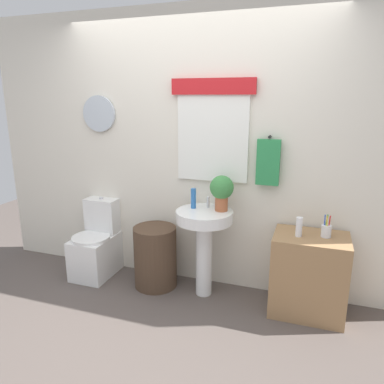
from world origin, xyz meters
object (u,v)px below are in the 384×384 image
object	(u,v)px
soap_bottle	(193,198)
potted_plant	(222,190)
lotion_bottle	(299,227)
wooden_cabinet	(308,275)
laundry_hamper	(155,257)
pedestal_sink	(204,233)
toilet	(97,246)
toothbrush_cup	(326,231)

from	to	relation	value
soap_bottle	potted_plant	world-z (taller)	potted_plant
potted_plant	lotion_bottle	size ratio (longest dim) A/B	1.97
wooden_cabinet	soap_bottle	distance (m)	1.19
soap_bottle	potted_plant	size ratio (longest dim) A/B	0.58
laundry_hamper	wooden_cabinet	bearing A→B (deg)	0.00
pedestal_sink	soap_bottle	bearing A→B (deg)	157.38
laundry_hamper	potted_plant	world-z (taller)	potted_plant
toilet	potted_plant	bearing A→B (deg)	1.11
lotion_bottle	laundry_hamper	bearing A→B (deg)	178.26
toilet	potted_plant	world-z (taller)	potted_plant
potted_plant	laundry_hamper	bearing A→B (deg)	-174.60
potted_plant	lotion_bottle	world-z (taller)	potted_plant
toilet	pedestal_sink	distance (m)	1.22
laundry_hamper	soap_bottle	size ratio (longest dim) A/B	3.27
pedestal_sink	toothbrush_cup	distance (m)	1.04
wooden_cabinet	toothbrush_cup	size ratio (longest dim) A/B	3.78
laundry_hamper	toothbrush_cup	size ratio (longest dim) A/B	3.25
toilet	potted_plant	distance (m)	1.49
laundry_hamper	soap_bottle	bearing A→B (deg)	7.60
laundry_hamper	wooden_cabinet	world-z (taller)	wooden_cabinet
toilet	lotion_bottle	world-z (taller)	lotion_bottle
toothbrush_cup	potted_plant	bearing A→B (deg)	177.44
toilet	laundry_hamper	xyz separation A→B (m)	(0.68, -0.03, -0.00)
soap_bottle	toothbrush_cup	distance (m)	1.16
pedestal_sink	wooden_cabinet	bearing A→B (deg)	0.00
potted_plant	toothbrush_cup	size ratio (longest dim) A/B	1.73
wooden_cabinet	soap_bottle	bearing A→B (deg)	177.26
potted_plant	lotion_bottle	bearing A→B (deg)	-8.37
potted_plant	lotion_bottle	distance (m)	0.72
toothbrush_cup	wooden_cabinet	bearing A→B (deg)	-169.25
wooden_cabinet	toothbrush_cup	distance (m)	0.42
lotion_bottle	toothbrush_cup	bearing A→B (deg)	15.84
potted_plant	toilet	bearing A→B (deg)	-178.89
wooden_cabinet	lotion_bottle	world-z (taller)	lotion_bottle
laundry_hamper	lotion_bottle	bearing A→B (deg)	-1.74
toilet	pedestal_sink	world-z (taller)	pedestal_sink
laundry_hamper	lotion_bottle	distance (m)	1.40
potted_plant	toothbrush_cup	bearing A→B (deg)	-2.56
toilet	toothbrush_cup	world-z (taller)	toothbrush_cup
toilet	wooden_cabinet	xyz separation A→B (m)	(2.10, -0.03, 0.05)
soap_bottle	potted_plant	distance (m)	0.28
soap_bottle	potted_plant	xyz separation A→B (m)	(0.26, 0.01, 0.10)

